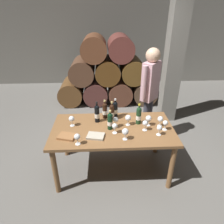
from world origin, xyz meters
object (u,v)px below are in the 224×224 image
wine_bottle_1 (110,121)px  wine_glass_1 (72,119)px  wine_bottle_3 (115,109)px  leather_ledger (96,136)px  wine_glass_8 (149,119)px  wine_glass_9 (128,118)px  dining_table (113,134)px  wine_glass_7 (115,126)px  wine_glass_4 (125,132)px  wine_glass_5 (160,119)px  wine_bottle_2 (105,110)px  wine_bottle_4 (139,115)px  wine_glass_0 (77,137)px  wine_glass_6 (145,124)px  wine_bottle_0 (97,113)px  wine_glass_3 (165,123)px  tasting_notebook (67,136)px  wine_bottle_5 (112,112)px  wine_glass_10 (116,120)px  sommelier_presenting (150,89)px

wine_bottle_1 → wine_glass_1: 0.55m
wine_bottle_3 → leather_ledger: 0.62m
wine_bottle_3 → wine_glass_8: (0.45, -0.28, -0.02)m
wine_glass_9 → dining_table: bearing=-161.1°
wine_bottle_3 → wine_glass_7: wine_bottle_3 is taller
wine_glass_4 → wine_glass_5: bearing=29.6°
wine_bottle_2 → wine_bottle_3: 0.16m
wine_bottle_4 → leather_ledger: (-0.61, -0.32, -0.12)m
wine_glass_0 → wine_glass_6: same height
wine_bottle_0 → wine_glass_3: 0.97m
tasting_notebook → wine_glass_7: bearing=21.5°
wine_bottle_0 → wine_bottle_4: (0.60, -0.08, -0.00)m
tasting_notebook → leather_ledger: (0.37, -0.01, 0.00)m
dining_table → leather_ledger: (-0.23, -0.20, 0.11)m
wine_glass_1 → wine_glass_7: (0.59, -0.21, -0.01)m
wine_glass_1 → wine_glass_3: bearing=-7.3°
dining_table → wine_glass_9: wine_glass_9 is taller
wine_bottle_5 → wine_glass_10: size_ratio=1.94×
wine_glass_1 → wine_glass_6: wine_glass_1 is taller
wine_glass_7 → wine_glass_4: bearing=-50.7°
wine_bottle_1 → leather_ledger: size_ratio=1.30×
wine_glass_4 → tasting_notebook: size_ratio=0.73×
wine_glass_4 → wine_glass_7: 0.20m
wine_glass_4 → sommelier_presenting: bearing=63.1°
dining_table → wine_bottle_3: size_ratio=5.67×
wine_bottle_4 → wine_bottle_5: (-0.38, 0.13, -0.01)m
wine_glass_5 → wine_glass_10: 0.63m
wine_glass_3 → wine_glass_8: (-0.21, 0.13, 0.01)m
wine_bottle_2 → wine_glass_0: (-0.35, -0.66, -0.02)m
wine_bottle_4 → wine_glass_5: 0.31m
wine_glass_1 → wine_glass_8: (1.08, -0.04, 0.00)m
wine_bottle_0 → wine_bottle_1: wine_bottle_0 is taller
wine_bottle_5 → wine_glass_5: size_ratio=1.91×
leather_ledger → wine_bottle_2: bearing=87.2°
wine_bottle_0 → wine_glass_9: bearing=-14.8°
wine_glass_1 → wine_glass_3: 1.30m
wine_glass_9 → leather_ledger: wine_glass_9 is taller
wine_bottle_1 → wine_glass_8: size_ratio=1.83×
wine_bottle_5 → wine_glass_9: wine_bottle_5 is taller
wine_glass_3 → wine_glass_7: size_ratio=0.99×
dining_table → leather_ledger: bearing=-139.0°
wine_bottle_5 → wine_glass_3: 0.78m
wine_glass_1 → wine_glass_6: (1.01, -0.16, -0.00)m
wine_bottle_0 → wine_bottle_2: size_ratio=1.10×
wine_bottle_0 → wine_bottle_4: bearing=-7.6°
wine_bottle_5 → wine_glass_7: 0.37m
wine_bottle_5 → wine_glass_4: bearing=-74.5°
wine_bottle_5 → wine_glass_1: bearing=-164.9°
wine_bottle_4 → tasting_notebook: (-0.98, -0.30, -0.12)m
wine_glass_8 → wine_glass_9: (-0.29, 0.03, 0.00)m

